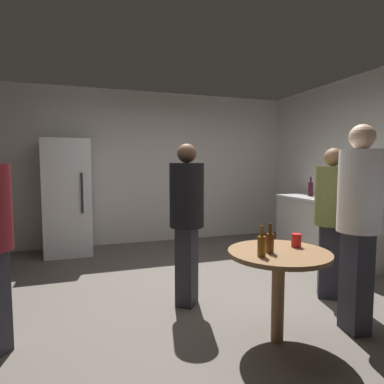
% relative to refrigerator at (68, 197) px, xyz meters
% --- Properties ---
extents(ground_plane, '(5.20, 5.20, 0.10)m').
position_rel_refrigerator_xyz_m(ground_plane, '(1.40, -2.20, -0.95)').
color(ground_plane, '#5B544C').
extents(wall_back, '(5.32, 0.06, 2.70)m').
position_rel_refrigerator_xyz_m(wall_back, '(1.40, 0.43, 0.45)').
color(wall_back, silver).
rests_on(wall_back, ground_plane).
extents(refrigerator, '(0.70, 0.68, 1.80)m').
position_rel_refrigerator_xyz_m(refrigerator, '(0.00, 0.00, 0.00)').
color(refrigerator, white).
rests_on(refrigerator, ground_plane).
extents(kitchen_counter, '(0.64, 1.77, 0.90)m').
position_rel_refrigerator_xyz_m(kitchen_counter, '(3.68, -1.48, -0.45)').
color(kitchen_counter, beige).
rests_on(kitchen_counter, ground_plane).
extents(kettle, '(0.24, 0.17, 0.18)m').
position_rel_refrigerator_xyz_m(kettle, '(3.64, -1.82, 0.07)').
color(kettle, '#B2B2B7').
rests_on(kettle, kitchen_counter).
extents(wine_bottle_on_counter, '(0.08, 0.08, 0.31)m').
position_rel_refrigerator_xyz_m(wine_bottle_on_counter, '(3.72, -1.06, 0.12)').
color(wine_bottle_on_counter, '#3F141E').
rests_on(wine_bottle_on_counter, kitchen_counter).
extents(foreground_table, '(0.80, 0.80, 0.73)m').
position_rel_refrigerator_xyz_m(foreground_table, '(1.68, -3.27, -0.27)').
color(foreground_table, olive).
rests_on(foreground_table, ground_plane).
extents(beer_bottle_amber, '(0.06, 0.06, 0.23)m').
position_rel_refrigerator_xyz_m(beer_bottle_amber, '(1.47, -3.36, -0.08)').
color(beer_bottle_amber, '#8C5919').
rests_on(beer_bottle_amber, foreground_table).
extents(beer_bottle_brown, '(0.06, 0.06, 0.23)m').
position_rel_refrigerator_xyz_m(beer_bottle_brown, '(1.58, -3.29, -0.08)').
color(beer_bottle_brown, '#593314').
rests_on(beer_bottle_brown, foreground_table).
extents(plastic_cup_red, '(0.08, 0.08, 0.11)m').
position_rel_refrigerator_xyz_m(plastic_cup_red, '(1.88, -3.21, -0.11)').
color(plastic_cup_red, red).
rests_on(plastic_cup_red, foreground_table).
extents(person_in_white_shirt, '(0.37, 0.37, 1.74)m').
position_rel_refrigerator_xyz_m(person_in_white_shirt, '(2.38, -3.35, 0.12)').
color(person_in_white_shirt, '#2D2D38').
rests_on(person_in_white_shirt, ground_plane).
extents(person_in_olive_shirt, '(0.47, 0.47, 1.58)m').
position_rel_refrigerator_xyz_m(person_in_olive_shirt, '(2.69, -2.70, 0.02)').
color(person_in_olive_shirt, '#2D2D38').
rests_on(person_in_olive_shirt, ground_plane).
extents(person_in_black_shirt, '(0.48, 0.48, 1.62)m').
position_rel_refrigerator_xyz_m(person_in_black_shirt, '(1.20, -2.39, 0.04)').
color(person_in_black_shirt, '#2D2D38').
rests_on(person_in_black_shirt, ground_plane).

